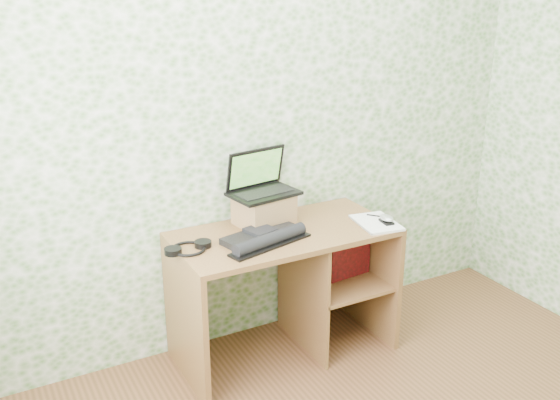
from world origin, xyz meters
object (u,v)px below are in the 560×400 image
desk (294,271)px  laptop (261,183)px  keyboard (265,237)px  notepad (376,223)px  riser (264,210)px

desk → laptop: bearing=129.0°
keyboard → desk: bearing=9.6°
keyboard → notepad: bearing=-20.7°
laptop → keyboard: bearing=-121.4°
riser → notepad: bearing=-28.0°
laptop → notepad: 0.68m
desk → riser: (-0.13, 0.12, 0.35)m
keyboard → notepad: (0.66, -0.08, -0.02)m
notepad → laptop: bearing=158.1°
laptop → notepad: bearing=-39.9°
desk → keyboard: 0.39m
laptop → notepad: (0.55, -0.33, -0.22)m
desk → riser: bearing=137.3°
laptop → notepad: size_ratio=1.35×
desk → laptop: (-0.13, 0.15, 0.50)m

